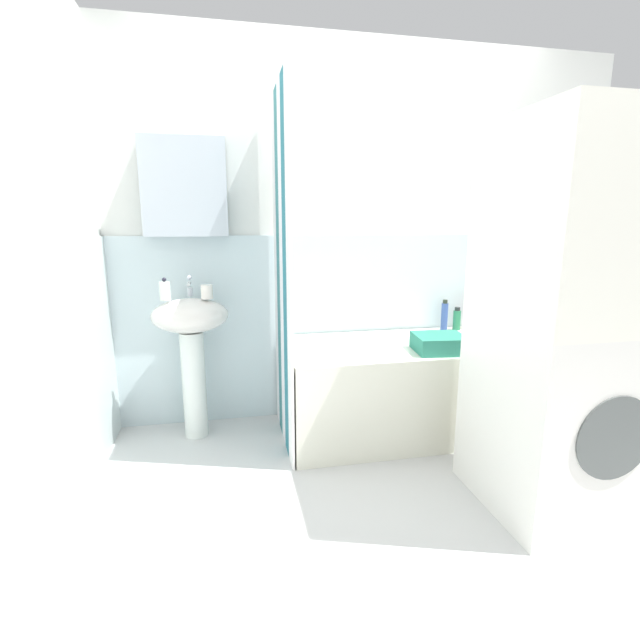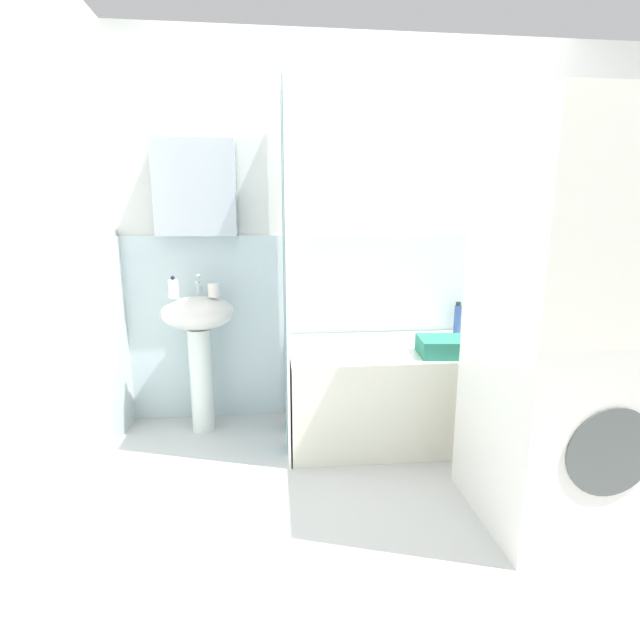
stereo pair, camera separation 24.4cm
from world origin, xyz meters
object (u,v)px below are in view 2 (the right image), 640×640
(bathtub, at_px, (408,390))
(washer_dryer_stack, at_px, (566,329))
(lotion_bottle, at_px, (489,316))
(body_wash_bottle, at_px, (457,319))
(toothbrush_cup, at_px, (214,290))
(shampoo_bottle, at_px, (471,322))
(towel_folded, at_px, (444,347))
(sink, at_px, (199,334))
(soap_dispenser, at_px, (173,288))

(bathtub, xyz_separation_m, washer_dryer_stack, (0.39, -0.85, 0.57))
(lotion_bottle, height_order, body_wash_bottle, lotion_bottle)
(toothbrush_cup, distance_m, bathtub, 1.31)
(shampoo_bottle, distance_m, towel_folded, 0.61)
(sink, distance_m, bathtub, 1.32)
(bathtub, xyz_separation_m, body_wash_bottle, (0.40, 0.28, 0.38))
(sink, xyz_separation_m, bathtub, (1.26, -0.17, -0.34))
(bathtub, bearing_deg, washer_dryer_stack, -65.58)
(toothbrush_cup, distance_m, lotion_bottle, 1.80)
(shampoo_bottle, bearing_deg, bathtub, -150.32)
(sink, height_order, shampoo_bottle, sink)
(washer_dryer_stack, bearing_deg, sink, 148.04)
(toothbrush_cup, xyz_separation_m, body_wash_bottle, (1.56, 0.14, -0.23))
(sink, relative_size, shampoo_bottle, 5.43)
(body_wash_bottle, bearing_deg, lotion_bottle, -0.21)
(lotion_bottle, distance_m, shampoo_bottle, 0.13)
(sink, bearing_deg, shampoo_bottle, 3.53)
(lotion_bottle, bearing_deg, sink, -176.65)
(soap_dispenser, relative_size, shampoo_bottle, 0.83)
(toothbrush_cup, bearing_deg, body_wash_bottle, 4.96)
(washer_dryer_stack, bearing_deg, shampoo_bottle, 84.59)
(towel_folded, height_order, washer_dryer_stack, washer_dryer_stack)
(sink, height_order, washer_dryer_stack, washer_dryer_stack)
(sink, relative_size, lotion_bottle, 3.62)
(soap_dispenser, bearing_deg, bathtub, -5.74)
(soap_dispenser, height_order, towel_folded, soap_dispenser)
(sink, bearing_deg, toothbrush_cup, -13.30)
(lotion_bottle, height_order, towel_folded, lotion_bottle)
(soap_dispenser, distance_m, lotion_bottle, 2.03)
(lotion_bottle, distance_m, washer_dryer_stack, 1.17)
(bathtub, distance_m, shampoo_bottle, 0.67)
(lotion_bottle, relative_size, towel_folded, 0.84)
(shampoo_bottle, height_order, washer_dryer_stack, washer_dryer_stack)
(lotion_bottle, relative_size, shampoo_bottle, 1.50)
(body_wash_bottle, bearing_deg, sink, -176.18)
(towel_folded, relative_size, washer_dryer_stack, 0.16)
(body_wash_bottle, bearing_deg, washer_dryer_stack, -90.76)
(washer_dryer_stack, bearing_deg, soap_dispenser, 150.76)
(toothbrush_cup, bearing_deg, lotion_bottle, 4.32)
(sink, height_order, soap_dispenser, soap_dispenser)
(shampoo_bottle, relative_size, towel_folded, 0.56)
(sink, bearing_deg, bathtub, -7.86)
(sink, height_order, body_wash_bottle, sink)
(bathtub, height_order, washer_dryer_stack, washer_dryer_stack)
(shampoo_bottle, bearing_deg, washer_dryer_stack, -95.41)
(shampoo_bottle, bearing_deg, towel_folded, -126.80)
(washer_dryer_stack, bearing_deg, bathtub, 114.42)
(sink, distance_m, body_wash_bottle, 1.66)
(shampoo_bottle, height_order, towel_folded, shampoo_bottle)
(lotion_bottle, xyz_separation_m, body_wash_bottle, (-0.22, 0.00, -0.01))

